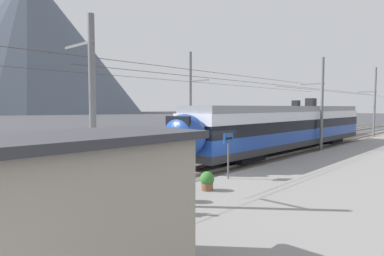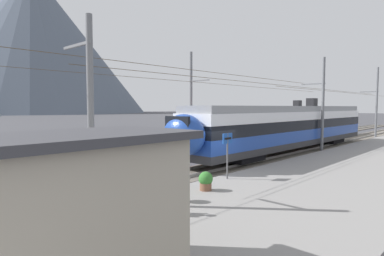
{
  "view_description": "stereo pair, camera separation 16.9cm",
  "coord_description": "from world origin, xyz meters",
  "px_view_note": "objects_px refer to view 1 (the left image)",
  "views": [
    {
      "loc": [
        -13.88,
        -10.95,
        3.78
      ],
      "look_at": [
        1.83,
        3.61,
        2.39
      ],
      "focal_mm": 30.45,
      "sensor_mm": 36.0,
      "label": 1
    },
    {
      "loc": [
        -13.77,
        -11.08,
        3.78
      ],
      "look_at": [
        1.83,
        3.61,
        2.39
      ],
      "focal_mm": 30.45,
      "sensor_mm": 36.0,
      "label": 2
    }
  ],
  "objects_px": {
    "catenary_mast_mid": "(320,103)",
    "potted_plant_platform_edge": "(207,180)",
    "platform_sign": "(228,145)",
    "handbag_beside_passenger": "(170,206)",
    "train_near_platform": "(289,126)",
    "passenger_walking": "(150,185)",
    "catenary_mast_west": "(91,108)",
    "catenary_mast_east": "(374,102)",
    "platform_shelter": "(69,216)",
    "train_far_track": "(277,121)",
    "catenary_mast_far_side": "(191,100)",
    "potted_plant_by_shelter": "(182,189)"
  },
  "relations": [
    {
      "from": "catenary_mast_mid",
      "to": "potted_plant_platform_edge",
      "type": "height_order",
      "value": "catenary_mast_mid"
    },
    {
      "from": "platform_sign",
      "to": "handbag_beside_passenger",
      "type": "bearing_deg",
      "value": -164.75
    },
    {
      "from": "train_near_platform",
      "to": "passenger_walking",
      "type": "distance_m",
      "value": 18.3
    },
    {
      "from": "catenary_mast_west",
      "to": "catenary_mast_east",
      "type": "height_order",
      "value": "catenary_mast_east"
    },
    {
      "from": "train_near_platform",
      "to": "platform_shelter",
      "type": "relative_size",
      "value": 5.3
    },
    {
      "from": "handbag_beside_passenger",
      "to": "train_near_platform",
      "type": "bearing_deg",
      "value": 13.72
    },
    {
      "from": "train_far_track",
      "to": "catenary_mast_mid",
      "type": "bearing_deg",
      "value": -128.53
    },
    {
      "from": "catenary_mast_east",
      "to": "potted_plant_platform_edge",
      "type": "distance_m",
      "value": 33.09
    },
    {
      "from": "catenary_mast_far_side",
      "to": "catenary_mast_west",
      "type": "bearing_deg",
      "value": -149.5
    },
    {
      "from": "platform_shelter",
      "to": "platform_sign",
      "type": "bearing_deg",
      "value": 20.83
    },
    {
      "from": "catenary_mast_far_side",
      "to": "platform_shelter",
      "type": "bearing_deg",
      "value": -142.82
    },
    {
      "from": "train_far_track",
      "to": "catenary_mast_mid",
      "type": "distance_m",
      "value": 8.83
    },
    {
      "from": "train_far_track",
      "to": "passenger_walking",
      "type": "relative_size",
      "value": 16.18
    },
    {
      "from": "train_near_platform",
      "to": "passenger_walking",
      "type": "relative_size",
      "value": 15.22
    },
    {
      "from": "potted_plant_platform_edge",
      "to": "platform_shelter",
      "type": "xyz_separation_m",
      "value": [
        -7.58,
        -3.11,
        1.1
      ]
    },
    {
      "from": "catenary_mast_mid",
      "to": "passenger_walking",
      "type": "height_order",
      "value": "catenary_mast_mid"
    },
    {
      "from": "train_near_platform",
      "to": "catenary_mast_east",
      "type": "bearing_deg",
      "value": -4.91
    },
    {
      "from": "platform_shelter",
      "to": "potted_plant_by_shelter",
      "type": "bearing_deg",
      "value": 25.81
    },
    {
      "from": "train_near_platform",
      "to": "catenary_mast_far_side",
      "type": "bearing_deg",
      "value": 120.93
    },
    {
      "from": "catenary_mast_west",
      "to": "potted_plant_by_shelter",
      "type": "bearing_deg",
      "value": -43.05
    },
    {
      "from": "platform_sign",
      "to": "potted_plant_by_shelter",
      "type": "xyz_separation_m",
      "value": [
        -4.26,
        -1.03,
        -1.15
      ]
    },
    {
      "from": "catenary_mast_mid",
      "to": "platform_sign",
      "type": "relative_size",
      "value": 18.76
    },
    {
      "from": "catenary_mast_west",
      "to": "potted_plant_platform_edge",
      "type": "height_order",
      "value": "catenary_mast_west"
    },
    {
      "from": "potted_plant_by_shelter",
      "to": "catenary_mast_west",
      "type": "bearing_deg",
      "value": 136.95
    },
    {
      "from": "passenger_walking",
      "to": "train_far_track",
      "type": "bearing_deg",
      "value": 19.7
    },
    {
      "from": "train_near_platform",
      "to": "platform_shelter",
      "type": "xyz_separation_m",
      "value": [
        -21.84,
        -6.54,
        -0.41
      ]
    },
    {
      "from": "catenary_mast_east",
      "to": "platform_shelter",
      "type": "xyz_separation_m",
      "value": [
        -40.42,
        -4.94,
        -2.51
      ]
    },
    {
      "from": "potted_plant_by_shelter",
      "to": "platform_shelter",
      "type": "relative_size",
      "value": 0.17
    },
    {
      "from": "platform_sign",
      "to": "catenary_mast_far_side",
      "type": "bearing_deg",
      "value": 51.21
    },
    {
      "from": "train_far_track",
      "to": "catenary_mast_mid",
      "type": "height_order",
      "value": "catenary_mast_mid"
    },
    {
      "from": "catenary_mast_west",
      "to": "handbag_beside_passenger",
      "type": "height_order",
      "value": "catenary_mast_west"
    },
    {
      "from": "potted_plant_platform_edge",
      "to": "platform_shelter",
      "type": "relative_size",
      "value": 0.16
    },
    {
      "from": "platform_sign",
      "to": "platform_shelter",
      "type": "bearing_deg",
      "value": -159.17
    },
    {
      "from": "train_far_track",
      "to": "handbag_beside_passenger",
      "type": "height_order",
      "value": "train_far_track"
    },
    {
      "from": "catenary_mast_west",
      "to": "platform_sign",
      "type": "bearing_deg",
      "value": -10.04
    },
    {
      "from": "potted_plant_platform_edge",
      "to": "train_far_track",
      "type": "bearing_deg",
      "value": 21.29
    },
    {
      "from": "train_far_track",
      "to": "passenger_walking",
      "type": "distance_m",
      "value": 27.21
    },
    {
      "from": "platform_sign",
      "to": "potted_plant_by_shelter",
      "type": "bearing_deg",
      "value": -166.36
    },
    {
      "from": "train_near_platform",
      "to": "catenary_mast_west",
      "type": "height_order",
      "value": "catenary_mast_west"
    },
    {
      "from": "platform_shelter",
      "to": "handbag_beside_passenger",
      "type": "bearing_deg",
      "value": 26.55
    },
    {
      "from": "catenary_mast_mid",
      "to": "passenger_walking",
      "type": "distance_m",
      "value": 20.56
    },
    {
      "from": "passenger_walking",
      "to": "platform_shelter",
      "type": "bearing_deg",
      "value": -147.75
    },
    {
      "from": "catenary_mast_far_side",
      "to": "platform_shelter",
      "type": "distance_m",
      "value": 22.38
    },
    {
      "from": "catenary_mast_east",
      "to": "catenary_mast_west",
      "type": "bearing_deg",
      "value": 179.97
    },
    {
      "from": "train_far_track",
      "to": "passenger_walking",
      "type": "height_order",
      "value": "train_far_track"
    },
    {
      "from": "catenary_mast_east",
      "to": "train_near_platform",
      "type": "bearing_deg",
      "value": 175.09
    },
    {
      "from": "catenary_mast_mid",
      "to": "platform_sign",
      "type": "bearing_deg",
      "value": -175.35
    },
    {
      "from": "catenary_mast_west",
      "to": "potted_plant_by_shelter",
      "type": "xyz_separation_m",
      "value": [
        2.36,
        -2.21,
        -2.97
      ]
    },
    {
      "from": "catenary_mast_west",
      "to": "potted_plant_platform_edge",
      "type": "distance_m",
      "value": 5.53
    },
    {
      "from": "catenary_mast_west",
      "to": "platform_shelter",
      "type": "xyz_separation_m",
      "value": [
        -3.33,
        -4.96,
        -1.93
      ]
    }
  ]
}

